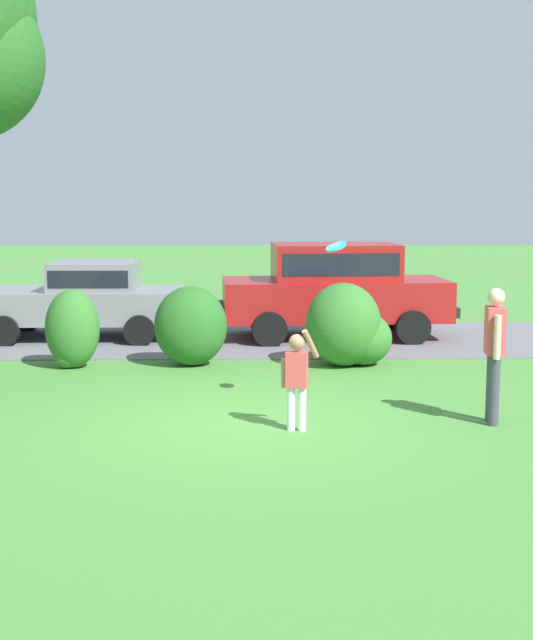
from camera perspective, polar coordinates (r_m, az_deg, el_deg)
ground_plane at (r=11.23m, az=-1.53°, el=-6.82°), size 80.00×80.00×0.00m
driveway_strip at (r=17.72m, az=-1.39°, el=-1.24°), size 28.00×4.40×0.02m
shrub_near_tree at (r=15.11m, az=-12.50°, el=-0.70°), size 0.91×0.82×1.33m
shrub_centre_left at (r=14.98m, az=-4.94°, el=-0.40°), size 1.24×1.00×1.36m
shrub_centre at (r=15.01m, az=5.36°, el=-0.56°), size 1.48×1.26×1.42m
parked_sedan at (r=18.13m, az=-11.72°, el=1.47°), size 4.41×2.12×1.56m
parked_suv at (r=17.81m, az=4.45°, el=2.25°), size 4.79×2.29×1.92m
child_thrower at (r=10.81m, az=1.98°, el=-3.51°), size 0.47×0.23×1.29m
frisbee at (r=11.62m, az=4.54°, el=4.77°), size 0.29×0.28×0.18m
adult_onlooker at (r=11.46m, az=14.56°, el=-1.75°), size 0.26×0.53×1.74m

